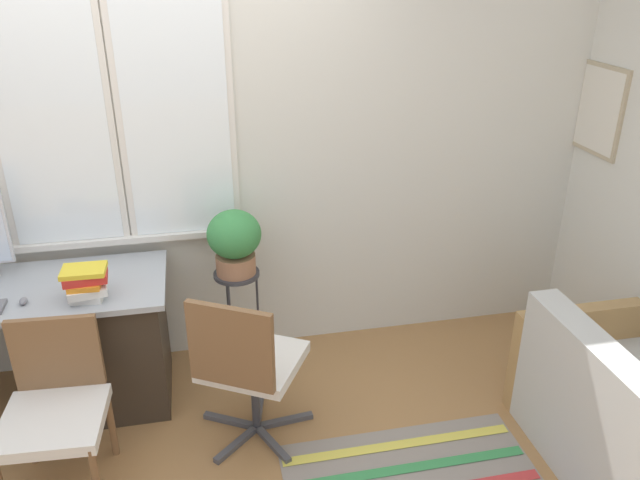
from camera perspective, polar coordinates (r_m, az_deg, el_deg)
The scene contains 10 objects.
ground_plane at distance 3.64m, azimuth -13.12°, elevation -16.13°, with size 14.00×14.00×0.00m, color #9E7042.
wall_back_with_window at distance 3.65m, azimuth -15.24°, elevation 8.17°, with size 9.00×0.12×2.70m.
desk at distance 3.82m, azimuth -26.76°, elevation -8.87°, with size 1.76×0.66×0.75m.
mouse at distance 3.45m, azimuth -25.49°, elevation -5.07°, with size 0.04×0.06×0.03m.
book_stack at distance 3.34m, azimuth -20.61°, elevation -3.66°, with size 0.22×0.20×0.17m.
desk_chair_wooden at distance 3.23m, azimuth -23.09°, elevation -13.80°, with size 0.48×0.49×0.81m.
office_chair_swivel at distance 3.20m, azimuth -6.67°, elevation -11.20°, with size 0.63×0.64×0.90m.
couch_loveseat at distance 3.48m, azimuth 26.25°, elevation -14.84°, with size 0.74×1.15×0.78m.
plant_stand at distance 3.66m, azimuth -7.57°, elevation -4.10°, with size 0.27×0.27×0.67m.
potted_plant at distance 3.53m, azimuth -7.83°, elevation 0.03°, with size 0.31×0.31×0.38m.
Camera 1 is at (0.23, -2.78, 2.35)m, focal length 35.00 mm.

